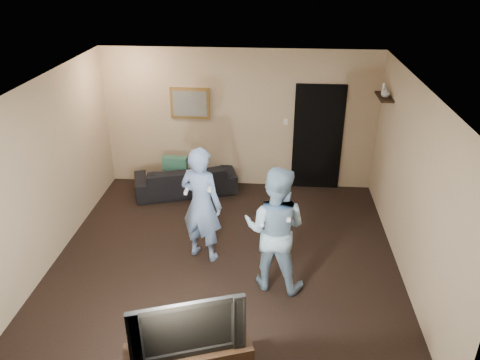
# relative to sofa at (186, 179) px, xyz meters

# --- Properties ---
(ground) EXTENTS (5.00, 5.00, 0.00)m
(ground) POSITION_rel_sofa_xyz_m (0.97, -2.05, -0.27)
(ground) COLOR black
(ground) RESTS_ON ground
(ceiling) EXTENTS (5.00, 5.00, 0.04)m
(ceiling) POSITION_rel_sofa_xyz_m (0.97, -2.05, 2.33)
(ceiling) COLOR silver
(ceiling) RESTS_ON wall_back
(wall_back) EXTENTS (5.00, 0.04, 2.60)m
(wall_back) POSITION_rel_sofa_xyz_m (0.97, 0.45, 1.03)
(wall_back) COLOR tan
(wall_back) RESTS_ON ground
(wall_front) EXTENTS (5.00, 0.04, 2.60)m
(wall_front) POSITION_rel_sofa_xyz_m (0.97, -4.55, 1.03)
(wall_front) COLOR tan
(wall_front) RESTS_ON ground
(wall_left) EXTENTS (0.04, 5.00, 2.60)m
(wall_left) POSITION_rel_sofa_xyz_m (-1.53, -2.05, 1.03)
(wall_left) COLOR tan
(wall_left) RESTS_ON ground
(wall_right) EXTENTS (0.04, 5.00, 2.60)m
(wall_right) POSITION_rel_sofa_xyz_m (3.47, -2.05, 1.03)
(wall_right) COLOR tan
(wall_right) RESTS_ON ground
(sofa) EXTENTS (1.98, 1.23, 0.54)m
(sofa) POSITION_rel_sofa_xyz_m (0.00, 0.00, 0.00)
(sofa) COLOR black
(sofa) RESTS_ON ground
(throw_pillow) EXTENTS (0.46, 0.18, 0.45)m
(throw_pillow) POSITION_rel_sofa_xyz_m (-0.18, 0.00, 0.21)
(throw_pillow) COLOR #1B5343
(throw_pillow) RESTS_ON sofa
(painting_frame) EXTENTS (0.72, 0.05, 0.57)m
(painting_frame) POSITION_rel_sofa_xyz_m (0.07, 0.42, 1.33)
(painting_frame) COLOR olive
(painting_frame) RESTS_ON wall_back
(painting_canvas) EXTENTS (0.62, 0.01, 0.47)m
(painting_canvas) POSITION_rel_sofa_xyz_m (0.07, 0.39, 1.33)
(painting_canvas) COLOR slate
(painting_canvas) RESTS_ON painting_frame
(doorway) EXTENTS (0.90, 0.06, 2.00)m
(doorway) POSITION_rel_sofa_xyz_m (2.42, 0.42, 0.73)
(doorway) COLOR black
(doorway) RESTS_ON ground
(light_switch) EXTENTS (0.08, 0.02, 0.12)m
(light_switch) POSITION_rel_sofa_xyz_m (1.82, 0.42, 1.03)
(light_switch) COLOR silver
(light_switch) RESTS_ON wall_back
(wall_shelf) EXTENTS (0.20, 0.60, 0.03)m
(wall_shelf) POSITION_rel_sofa_xyz_m (3.36, -0.25, 1.72)
(wall_shelf) COLOR black
(wall_shelf) RESTS_ON wall_right
(shelf_vase) EXTENTS (0.16, 0.16, 0.14)m
(shelf_vase) POSITION_rel_sofa_xyz_m (3.36, -0.31, 1.81)
(shelf_vase) COLOR #B9BABF
(shelf_vase) RESTS_ON wall_shelf
(shelf_figurine) EXTENTS (0.06, 0.06, 0.18)m
(shelf_figurine) POSITION_rel_sofa_xyz_m (3.36, -0.13, 1.82)
(shelf_figurine) COLOR silver
(shelf_figurine) RESTS_ON wall_shelf
(television) EXTENTS (1.13, 0.50, 0.66)m
(television) POSITION_rel_sofa_xyz_m (0.83, -4.27, 0.54)
(television) COLOR black
(television) RESTS_ON tv_console
(wii_player_left) EXTENTS (0.74, 0.62, 1.74)m
(wii_player_left) POSITION_rel_sofa_xyz_m (0.63, -2.01, 0.60)
(wii_player_left) COLOR #7899D1
(wii_player_left) RESTS_ON ground
(wii_player_right) EXTENTS (0.98, 0.84, 1.74)m
(wii_player_right) POSITION_rel_sofa_xyz_m (1.68, -2.58, 0.60)
(wii_player_right) COLOR #90B3D2
(wii_player_right) RESTS_ON ground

